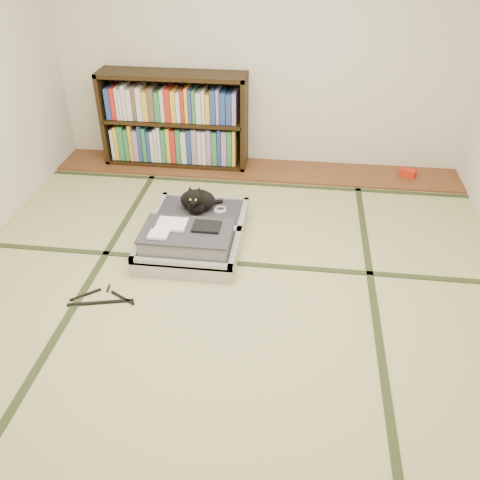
# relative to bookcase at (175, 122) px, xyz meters

# --- Properties ---
(floor) EXTENTS (4.50, 4.50, 0.00)m
(floor) POSITION_rel_bookcase_xyz_m (0.82, -2.07, -0.45)
(floor) COLOR tan
(floor) RESTS_ON ground
(wood_strip) EXTENTS (4.00, 0.50, 0.02)m
(wood_strip) POSITION_rel_bookcase_xyz_m (0.82, -0.07, -0.44)
(wood_strip) COLOR brown
(wood_strip) RESTS_ON ground
(red_item) EXTENTS (0.17, 0.14, 0.07)m
(red_item) POSITION_rel_bookcase_xyz_m (2.32, -0.04, -0.40)
(red_item) COLOR red
(red_item) RESTS_ON wood_strip
(room_shell) EXTENTS (4.50, 4.50, 4.50)m
(room_shell) POSITION_rel_bookcase_xyz_m (0.82, -2.07, 1.01)
(room_shell) COLOR white
(room_shell) RESTS_ON ground
(tatami_borders) EXTENTS (4.00, 4.50, 0.01)m
(tatami_borders) POSITION_rel_bookcase_xyz_m (0.82, -1.57, -0.45)
(tatami_borders) COLOR #2D381E
(tatami_borders) RESTS_ON ground
(bookcase) EXTENTS (1.43, 0.33, 0.92)m
(bookcase) POSITION_rel_bookcase_xyz_m (0.00, 0.00, 0.00)
(bookcase) COLOR black
(bookcase) RESTS_ON wood_strip
(suitcase) EXTENTS (0.75, 1.00, 0.30)m
(suitcase) POSITION_rel_bookcase_xyz_m (0.47, -1.47, -0.35)
(suitcase) COLOR #B0AFB4
(suitcase) RESTS_ON floor
(cat) EXTENTS (0.33, 0.34, 0.27)m
(cat) POSITION_rel_bookcase_xyz_m (0.45, -1.18, -0.21)
(cat) COLOR black
(cat) RESTS_ON suitcase
(cable_coil) EXTENTS (0.10, 0.10, 0.03)m
(cable_coil) POSITION_rel_bookcase_xyz_m (0.64, -1.15, -0.30)
(cable_coil) COLOR white
(cable_coil) RESTS_ON suitcase
(hanger) EXTENTS (0.46, 0.26, 0.01)m
(hanger) POSITION_rel_bookcase_xyz_m (-0.01, -2.20, -0.44)
(hanger) COLOR black
(hanger) RESTS_ON floor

